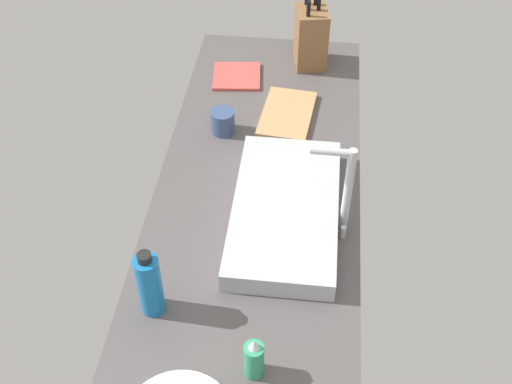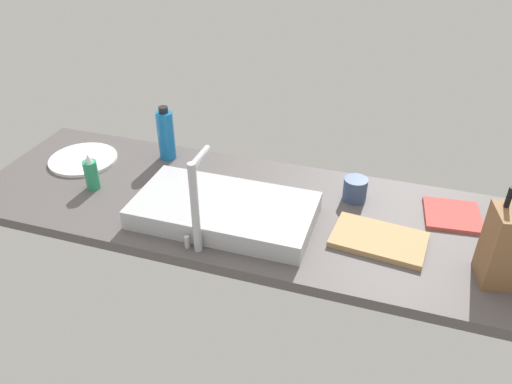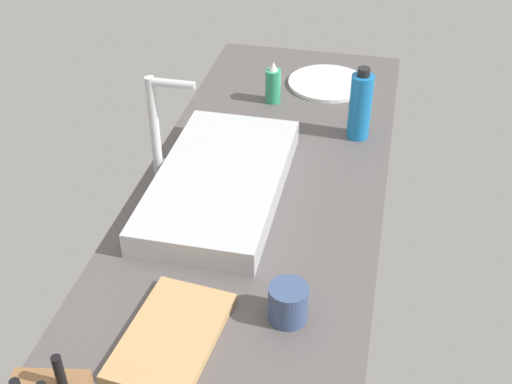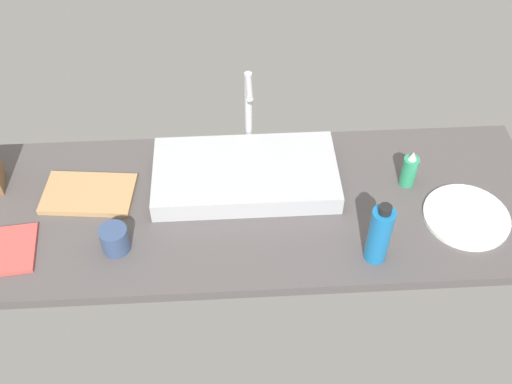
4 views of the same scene
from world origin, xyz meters
The scene contains 9 objects.
countertop_slab centered at (0.00, 0.00, 1.75)cm, with size 187.67×61.87×3.50cm, color #514C4C.
sink_basin centered at (4.15, 9.29, 6.73)cm, with size 56.43×29.75×6.45cm, color #B7BABF.
faucet centered at (6.20, 24.87, 20.14)cm, with size 5.50×12.08×29.12cm.
cutting_board centered at (-43.84, 6.17, 4.40)cm, with size 27.29×16.78×1.80cm, color tan.
soap_bottle centered at (54.15, 6.03, 9.19)cm, with size 4.77×4.77×13.18cm.
water_bottle centered at (39.01, -21.40, 13.22)cm, with size 6.29×6.29×20.93cm.
dinner_plate centered at (68.77, -9.07, 4.10)cm, with size 25.37×25.37×1.20cm, color white.
dish_towel centered at (-64.93, -14.10, 4.10)cm, with size 17.26×17.14×1.20cm, color #CC4C47.
coffee_mug centered at (-33.43, -14.47, 7.47)cm, with size 7.92×7.92×7.93cm, color #384C75.
Camera 4 is at (0.28, -122.12, 141.97)cm, focal length 42.91 mm.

